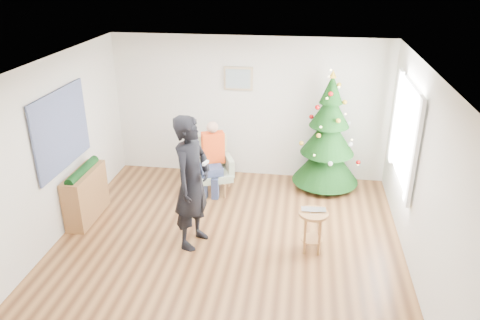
% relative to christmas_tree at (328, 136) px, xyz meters
% --- Properties ---
extents(floor, '(5.00, 5.00, 0.00)m').
position_rel_christmas_tree_xyz_m(floor, '(-1.43, -2.15, -0.96)').
color(floor, brown).
rests_on(floor, ground).
extents(ceiling, '(5.00, 5.00, 0.00)m').
position_rel_christmas_tree_xyz_m(ceiling, '(-1.43, -2.15, 1.64)').
color(ceiling, white).
rests_on(ceiling, wall_back).
extents(wall_back, '(5.00, 0.00, 5.00)m').
position_rel_christmas_tree_xyz_m(wall_back, '(-1.43, 0.35, 0.34)').
color(wall_back, silver).
rests_on(wall_back, floor).
extents(wall_front, '(5.00, 0.00, 5.00)m').
position_rel_christmas_tree_xyz_m(wall_front, '(-1.43, -4.65, 0.34)').
color(wall_front, silver).
rests_on(wall_front, floor).
extents(wall_left, '(0.00, 5.00, 5.00)m').
position_rel_christmas_tree_xyz_m(wall_left, '(-3.93, -2.15, 0.34)').
color(wall_left, silver).
rests_on(wall_left, floor).
extents(wall_right, '(0.00, 5.00, 5.00)m').
position_rel_christmas_tree_xyz_m(wall_right, '(1.07, -2.15, 0.34)').
color(wall_right, silver).
rests_on(wall_right, floor).
extents(window_panel, '(0.04, 1.30, 1.40)m').
position_rel_christmas_tree_xyz_m(window_panel, '(1.04, -1.15, 0.54)').
color(window_panel, white).
rests_on(window_panel, wall_right).
extents(curtains, '(0.05, 1.75, 1.50)m').
position_rel_christmas_tree_xyz_m(curtains, '(1.01, -1.15, 0.54)').
color(curtains, white).
rests_on(curtains, wall_right).
extents(christmas_tree, '(1.18, 1.18, 2.13)m').
position_rel_christmas_tree_xyz_m(christmas_tree, '(0.00, 0.00, 0.00)').
color(christmas_tree, '#3F2816').
rests_on(christmas_tree, floor).
extents(stool, '(0.41, 0.41, 0.62)m').
position_rel_christmas_tree_xyz_m(stool, '(-0.23, -2.09, -0.64)').
color(stool, brown).
rests_on(stool, floor).
extents(laptop, '(0.35, 0.23, 0.03)m').
position_rel_christmas_tree_xyz_m(laptop, '(-0.23, -2.09, -0.33)').
color(laptop, silver).
rests_on(laptop, stool).
extents(armchair, '(0.84, 0.82, 0.96)m').
position_rel_christmas_tree_xyz_m(armchair, '(-2.00, -0.44, -0.61)').
color(armchair, '#9BAA89').
rests_on(armchair, floor).
extents(seated_person, '(0.48, 0.62, 1.26)m').
position_rel_christmas_tree_xyz_m(seated_person, '(-1.98, -0.48, -0.32)').
color(seated_person, navy).
rests_on(seated_person, armchair).
extents(standing_man, '(0.65, 0.81, 1.95)m').
position_rel_christmas_tree_xyz_m(standing_man, '(-1.92, -2.13, 0.01)').
color(standing_man, black).
rests_on(standing_man, floor).
extents(game_controller, '(0.07, 0.13, 0.04)m').
position_rel_christmas_tree_xyz_m(game_controller, '(-1.71, -2.16, 0.34)').
color(game_controller, white).
rests_on(game_controller, standing_man).
extents(console, '(0.30, 1.00, 0.80)m').
position_rel_christmas_tree_xyz_m(console, '(-3.76, -1.68, -0.56)').
color(console, brown).
rests_on(console, floor).
extents(garland, '(0.14, 0.90, 0.14)m').
position_rel_christmas_tree_xyz_m(garland, '(-3.76, -1.68, -0.14)').
color(garland, black).
rests_on(garland, console).
extents(tapestry, '(0.03, 1.50, 1.15)m').
position_rel_christmas_tree_xyz_m(tapestry, '(-3.89, -1.85, 0.59)').
color(tapestry, black).
rests_on(tapestry, wall_left).
extents(framed_picture, '(0.52, 0.05, 0.42)m').
position_rel_christmas_tree_xyz_m(framed_picture, '(-1.63, 0.31, 0.89)').
color(framed_picture, tan).
rests_on(framed_picture, wall_back).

